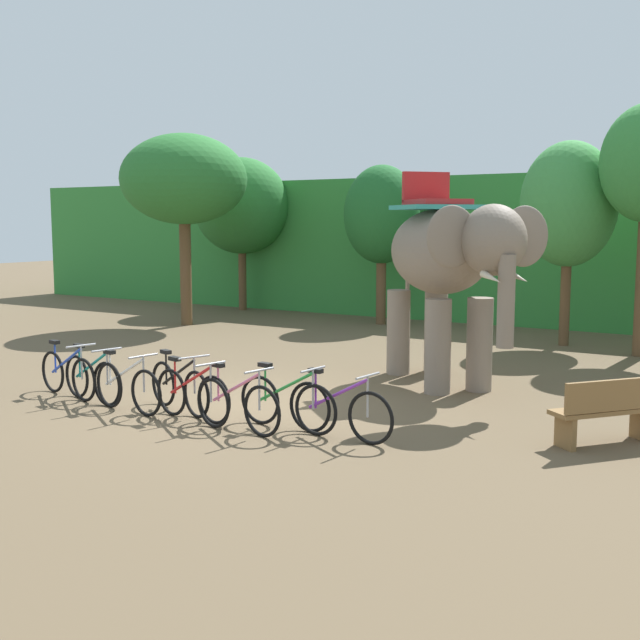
# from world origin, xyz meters

# --- Properties ---
(ground_plane) EXTENTS (80.00, 80.00, 0.00)m
(ground_plane) POSITION_xyz_m (0.00, 0.00, 0.00)
(ground_plane) COLOR brown
(foliage_hedge) EXTENTS (36.00, 6.00, 4.17)m
(foliage_hedge) POSITION_xyz_m (0.00, 14.38, 2.09)
(foliage_hedge) COLOR #338438
(foliage_hedge) RESTS_ON ground
(tree_center_left) EXTENTS (3.08, 3.08, 4.92)m
(tree_center_left) POSITION_xyz_m (-8.17, 10.79, 3.37)
(tree_center_left) COLOR brown
(tree_center_left) RESTS_ON ground
(tree_far_right) EXTENTS (3.47, 3.47, 5.27)m
(tree_far_right) POSITION_xyz_m (-7.23, 6.96, 4.01)
(tree_far_right) COLOR brown
(tree_far_right) RESTS_ON ground
(tree_far_left) EXTENTS (2.12, 2.12, 4.44)m
(tree_far_left) POSITION_xyz_m (-2.69, 9.98, 3.05)
(tree_far_left) COLOR brown
(tree_far_left) RESTS_ON ground
(tree_center_right) EXTENTS (2.20, 2.20, 4.71)m
(tree_center_right) POSITION_xyz_m (2.73, 8.78, 3.26)
(tree_center_right) COLOR brown
(tree_center_right) RESTS_ON ground
(elephant) EXTENTS (3.76, 3.59, 3.78)m
(elephant) POSITION_xyz_m (2.13, 3.06, 2.20)
(elephant) COLOR gray
(elephant) RESTS_ON ground
(bike_blue) EXTENTS (1.68, 0.55, 0.92)m
(bike_blue) POSITION_xyz_m (-2.81, -1.05, 0.39)
(bike_blue) COLOR black
(bike_blue) RESTS_ON ground
(bike_teal) EXTENTS (1.68, 0.56, 0.92)m
(bike_teal) POSITION_xyz_m (-2.15, -1.12, 0.39)
(bike_teal) COLOR black
(bike_teal) RESTS_ON ground
(bike_white) EXTENTS (1.70, 0.52, 0.92)m
(bike_white) POSITION_xyz_m (-1.26, -1.27, 0.39)
(bike_white) COLOR black
(bike_white) RESTS_ON ground
(bike_black) EXTENTS (1.64, 0.69, 0.92)m
(bike_black) POSITION_xyz_m (-0.55, -0.87, 0.39)
(bike_black) COLOR black
(bike_black) RESTS_ON ground
(bike_red) EXTENTS (1.68, 0.57, 0.92)m
(bike_red) POSITION_xyz_m (0.00, -1.23, 0.39)
(bike_red) COLOR black
(bike_red) RESTS_ON ground
(bike_pink) EXTENTS (1.69, 0.53, 0.92)m
(bike_pink) POSITION_xyz_m (0.87, -1.28, 0.39)
(bike_pink) COLOR black
(bike_pink) RESTS_ON ground
(bike_green) EXTENTS (1.71, 0.52, 0.92)m
(bike_green) POSITION_xyz_m (1.44, -0.88, 0.39)
(bike_green) COLOR black
(bike_green) RESTS_ON ground
(bike_purple) EXTENTS (1.71, 0.52, 0.92)m
(bike_purple) POSITION_xyz_m (2.28, -0.89, 0.39)
(bike_purple) COLOR black
(bike_purple) RESTS_ON ground
(wooden_bench) EXTENTS (1.26, 1.43, 0.89)m
(wooden_bench) POSITION_xyz_m (5.40, 0.64, 0.48)
(wooden_bench) COLOR brown
(wooden_bench) RESTS_ON ground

